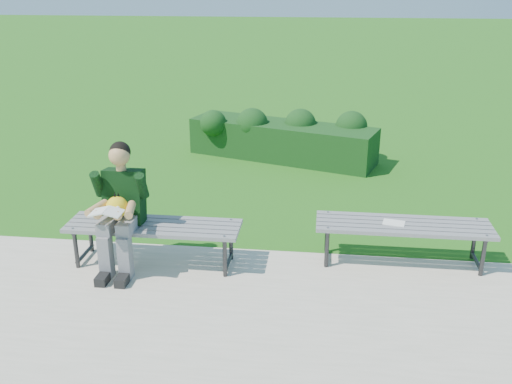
% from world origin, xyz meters
% --- Properties ---
extents(ground, '(80.00, 80.00, 0.00)m').
position_xyz_m(ground, '(0.00, 0.00, 0.00)').
color(ground, '#2E781E').
rests_on(ground, ground).
extents(walkway, '(30.00, 3.50, 0.02)m').
position_xyz_m(walkway, '(0.00, -1.75, 0.01)').
color(walkway, beige).
rests_on(walkway, ground).
extents(hedge, '(3.20, 1.72, 0.84)m').
position_xyz_m(hedge, '(0.36, 3.53, 0.37)').
color(hedge, '#173B0F').
rests_on(hedge, ground).
extents(bench_left, '(1.80, 0.50, 0.46)m').
position_xyz_m(bench_left, '(-0.68, -0.44, 0.42)').
color(bench_left, slate).
rests_on(bench_left, walkway).
extents(bench_right, '(1.80, 0.50, 0.46)m').
position_xyz_m(bench_right, '(1.89, -0.11, 0.42)').
color(bench_right, slate).
rests_on(bench_right, walkway).
extents(seated_boy, '(0.56, 0.76, 1.31)m').
position_xyz_m(seated_boy, '(-0.98, -0.53, 0.71)').
color(seated_boy, gray).
rests_on(seated_boy, walkway).
extents(paper_sheet, '(0.25, 0.20, 0.01)m').
position_xyz_m(paper_sheet, '(1.79, -0.11, 0.47)').
color(paper_sheet, white).
rests_on(paper_sheet, bench_right).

